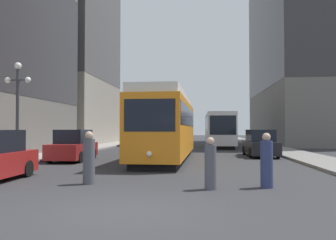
% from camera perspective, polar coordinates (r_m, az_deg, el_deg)
% --- Properties ---
extents(ground_plane, '(200.00, 200.00, 0.00)m').
position_cam_1_polar(ground_plane, '(7.98, -7.62, -14.89)').
color(ground_plane, '#303033').
extents(sidewalk_left, '(2.78, 120.00, 0.15)m').
position_cam_1_polar(sidewalk_left, '(48.67, -6.51, -3.64)').
color(sidewalk_left, gray).
rests_on(sidewalk_left, ground).
extents(sidewalk_right, '(2.78, 120.00, 0.15)m').
position_cam_1_polar(sidewalk_right, '(48.06, 13.59, -3.63)').
color(sidewalk_right, gray).
rests_on(sidewalk_right, ground).
extents(streetcar, '(2.89, 12.56, 3.89)m').
position_cam_1_polar(streetcar, '(20.55, -0.14, -0.85)').
color(streetcar, black).
rests_on(streetcar, ground).
extents(transit_bus, '(2.72, 11.11, 3.45)m').
position_cam_1_polar(transit_bus, '(35.75, 8.53, -1.38)').
color(transit_bus, black).
rests_on(transit_bus, ground).
extents(parked_car_left_near, '(1.98, 4.89, 1.82)m').
position_cam_1_polar(parked_car_left_near, '(38.20, -5.74, -3.06)').
color(parked_car_left_near, black).
rests_on(parked_car_left_near, ground).
extents(parked_car_left_mid, '(2.03, 4.44, 1.82)m').
position_cam_1_polar(parked_car_left_mid, '(20.82, -15.60, -4.26)').
color(parked_car_left_mid, black).
rests_on(parked_car_left_mid, ground).
extents(parked_car_right_far, '(1.94, 4.77, 1.82)m').
position_cam_1_polar(parked_car_right_far, '(23.96, 15.17, -3.90)').
color(parked_car_right_far, black).
rests_on(parked_car_right_far, ground).
extents(pedestrian_crossing_near, '(0.39, 0.39, 1.73)m').
position_cam_1_polar(pedestrian_crossing_near, '(11.24, 16.19, -6.80)').
color(pedestrian_crossing_near, navy).
rests_on(pedestrian_crossing_near, ground).
extents(pedestrian_crossing_far, '(0.36, 0.36, 1.60)m').
position_cam_1_polar(pedestrian_crossing_far, '(10.59, 7.13, -7.50)').
color(pedestrian_crossing_far, '#4C4C56').
rests_on(pedestrian_crossing_far, ground).
extents(pedestrian_on_sidewalk, '(0.40, 0.40, 1.77)m').
position_cam_1_polar(pedestrian_on_sidewalk, '(11.83, -13.10, -6.45)').
color(pedestrian_on_sidewalk, '#4C4C56').
rests_on(pedestrian_on_sidewalk, ground).
extents(lamp_post_left_near, '(1.41, 0.36, 5.15)m').
position_cam_1_polar(lamp_post_left_near, '(19.16, -23.89, 3.70)').
color(lamp_post_left_near, '#333338').
rests_on(lamp_post_left_near, sidewalk_left).
extents(building_left_corner, '(14.38, 15.47, 31.00)m').
position_cam_1_polar(building_left_corner, '(46.47, -18.92, 16.24)').
color(building_left_corner, '#A89E8E').
rests_on(building_left_corner, ground).
extents(building_right_corner, '(12.58, 24.53, 28.07)m').
position_cam_1_polar(building_right_corner, '(49.41, 22.53, 13.36)').
color(building_right_corner, slate).
rests_on(building_right_corner, ground).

